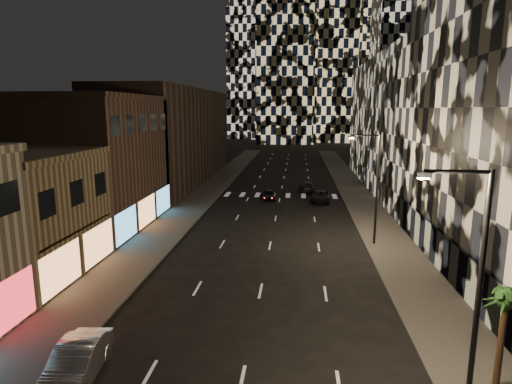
% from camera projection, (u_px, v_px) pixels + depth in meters
% --- Properties ---
extents(sidewalk_left, '(4.00, 120.00, 0.15)m').
position_uv_depth(sidewalk_left, '(205.00, 193.00, 56.79)').
color(sidewalk_left, '#47443F').
rests_on(sidewalk_left, ground).
extents(sidewalk_right, '(4.00, 120.00, 0.15)m').
position_uv_depth(sidewalk_right, '(358.00, 196.00, 54.89)').
color(sidewalk_right, '#47443F').
rests_on(sidewalk_right, ground).
extents(curb_left, '(0.20, 120.00, 0.15)m').
position_uv_depth(curb_left, '(221.00, 194.00, 56.59)').
color(curb_left, '#4C4C47').
rests_on(curb_left, ground).
extents(curb_right, '(0.20, 120.00, 0.15)m').
position_uv_depth(curb_right, '(342.00, 196.00, 55.09)').
color(curb_right, '#4C4C47').
rests_on(curb_right, ground).
extents(retail_tan, '(10.00, 10.00, 8.00)m').
position_uv_depth(retail_tan, '(7.00, 218.00, 28.38)').
color(retail_tan, '#756346').
rests_on(retail_tan, ground).
extents(retail_brown, '(10.00, 15.00, 12.00)m').
position_uv_depth(retail_brown, '(93.00, 164.00, 40.21)').
color(retail_brown, '#483329').
rests_on(retail_brown, ground).
extents(retail_filler_left, '(10.00, 40.00, 14.00)m').
position_uv_depth(retail_filler_left, '(173.00, 136.00, 65.90)').
color(retail_filler_left, '#483329').
rests_on(retail_filler_left, ground).
extents(midrise_base, '(0.60, 25.00, 3.00)m').
position_uv_depth(midrise_base, '(444.00, 251.00, 29.48)').
color(midrise_base, '#383838').
rests_on(midrise_base, ground).
extents(midrise_filler_right, '(16.00, 40.00, 18.00)m').
position_uv_depth(midrise_filler_right, '(428.00, 124.00, 59.06)').
color(midrise_filler_right, '#232326').
rests_on(midrise_filler_right, ground).
extents(streetlight_near, '(2.55, 0.25, 9.00)m').
position_uv_depth(streetlight_near, '(473.00, 276.00, 14.96)').
color(streetlight_near, black).
rests_on(streetlight_near, sidewalk_right).
extents(streetlight_far, '(2.55, 0.25, 9.00)m').
position_uv_depth(streetlight_far, '(374.00, 181.00, 34.49)').
color(streetlight_far, black).
rests_on(streetlight_far, sidewalk_right).
extents(car_silver_parked, '(2.17, 4.90, 1.56)m').
position_uv_depth(car_silver_parked, '(76.00, 363.00, 17.68)').
color(car_silver_parked, gray).
rests_on(car_silver_parked, ground).
extents(car_dark_midlane, '(1.78, 3.70, 1.22)m').
position_uv_depth(car_dark_midlane, '(269.00, 195.00, 53.25)').
color(car_dark_midlane, black).
rests_on(car_dark_midlane, ground).
extents(car_dark_oncoming, '(1.98, 4.82, 1.40)m').
position_uv_depth(car_dark_oncoming, '(307.00, 187.00, 58.23)').
color(car_dark_oncoming, black).
rests_on(car_dark_oncoming, ground).
extents(car_dark_rightlane, '(2.67, 4.93, 1.31)m').
position_uv_depth(car_dark_rightlane, '(321.00, 197.00, 51.83)').
color(car_dark_rightlane, black).
rests_on(car_dark_rightlane, ground).
extents(palm_tree, '(2.12, 2.13, 4.18)m').
position_uv_depth(palm_tree, '(505.00, 307.00, 16.51)').
color(palm_tree, '#47331E').
rests_on(palm_tree, sidewalk_right).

